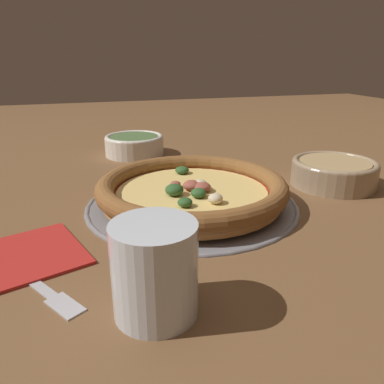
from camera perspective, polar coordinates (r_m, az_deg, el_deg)
The scene contains 8 objects.
ground_plane at distance 0.64m, azimuth 0.00°, elevation -1.94°, with size 3.00×3.00×0.00m, color brown.
pizza_tray at distance 0.64m, azimuth 0.00°, elevation -1.60°, with size 0.36×0.36×0.01m.
pizza at distance 0.63m, azimuth -0.00°, elevation 0.44°, with size 0.32×0.32×0.04m.
bowl_near at distance 0.77m, azimuth 20.79°, elevation 2.94°, with size 0.16×0.16×0.05m.
bowl_far at distance 0.96m, azimuth -8.77°, elevation 7.24°, with size 0.15×0.15×0.05m.
drinking_cup at distance 0.37m, azimuth -5.69°, elevation -11.72°, with size 0.08×0.08×0.10m.
napkin at distance 0.52m, azimuth -26.01°, elevation -9.11°, with size 0.20×0.18×0.01m.
fork at distance 0.46m, azimuth -22.53°, elevation -12.88°, with size 0.11×0.16×0.00m.
Camera 1 is at (-0.17, -0.56, 0.24)m, focal length 35.00 mm.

